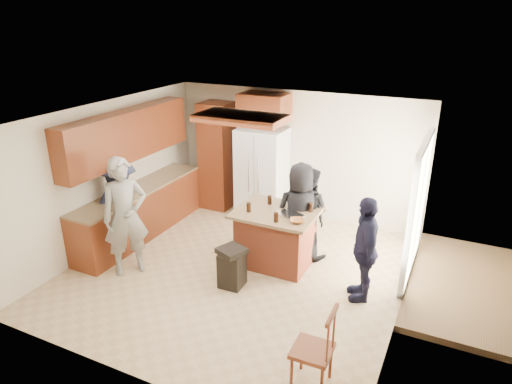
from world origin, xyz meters
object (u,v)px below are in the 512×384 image
at_px(person_side_right, 365,249).
at_px(kitchen_island, 276,237).
at_px(refrigerator, 262,174).
at_px(trash_bin, 232,267).
at_px(person_counter, 121,205).
at_px(person_behind_right, 300,213).
at_px(person_front_left, 125,217).
at_px(spindle_chair, 314,351).
at_px(person_behind_left, 307,212).

relative_size(person_side_right, kitchen_island, 1.22).
distance_m(refrigerator, trash_bin, 2.65).
bearing_deg(person_counter, person_behind_right, -58.95).
distance_m(person_front_left, person_counter, 0.82).
height_order(refrigerator, trash_bin, refrigerator).
distance_m(kitchen_island, spindle_chair, 2.65).
height_order(person_behind_left, person_side_right, person_behind_left).
xyz_separation_m(person_counter, refrigerator, (1.59, 2.26, 0.08)).
xyz_separation_m(refrigerator, kitchen_island, (0.99, -1.60, -0.43)).
xyz_separation_m(trash_bin, spindle_chair, (1.74, -1.35, 0.13)).
distance_m(person_behind_right, trash_bin, 1.45).
bearing_deg(kitchen_island, person_side_right, -13.30).
height_order(person_behind_left, refrigerator, refrigerator).
distance_m(person_counter, refrigerator, 2.77).
bearing_deg(person_side_right, person_behind_right, -138.68).
bearing_deg(trash_bin, person_front_left, -169.18).
relative_size(person_behind_left, kitchen_island, 1.22).
xyz_separation_m(person_behind_left, kitchen_island, (-0.35, -0.48, -0.31)).
bearing_deg(spindle_chair, person_front_left, 163.14).
height_order(person_behind_left, kitchen_island, person_behind_left).
relative_size(person_behind_left, person_behind_right, 0.94).
height_order(person_behind_left, person_behind_right, person_behind_right).
distance_m(person_behind_right, person_side_right, 1.37).
bearing_deg(person_behind_right, person_front_left, 5.59).
distance_m(person_side_right, trash_bin, 1.95).
xyz_separation_m(person_front_left, person_behind_right, (2.28, 1.52, -0.11)).
relative_size(person_front_left, spindle_chair, 1.89).
bearing_deg(person_behind_left, person_counter, 30.88).
height_order(person_side_right, trash_bin, person_side_right).
bearing_deg(person_behind_left, person_behind_right, 83.34).
distance_m(person_behind_left, refrigerator, 1.74).
bearing_deg(person_behind_right, spindle_chair, 85.60).
relative_size(person_behind_left, person_side_right, 1.00).
distance_m(person_counter, spindle_chair, 4.31).
xyz_separation_m(person_behind_left, person_counter, (-2.92, -1.14, 0.03)).
xyz_separation_m(refrigerator, trash_bin, (0.66, -2.50, -0.58)).
relative_size(trash_bin, spindle_chair, 0.63).
relative_size(refrigerator, kitchen_island, 1.41).
xyz_separation_m(person_front_left, kitchen_island, (1.98, 1.21, -0.47)).
distance_m(person_behind_left, spindle_chair, 2.95).
bearing_deg(person_behind_left, person_front_left, 45.59).
distance_m(person_side_right, spindle_chair, 1.92).
xyz_separation_m(person_front_left, person_behind_left, (2.33, 1.70, -0.16)).
distance_m(person_front_left, person_behind_right, 2.74).
distance_m(person_behind_left, trash_bin, 1.60).
bearing_deg(person_side_right, trash_bin, -93.26).
height_order(person_side_right, spindle_chair, person_side_right).
xyz_separation_m(person_side_right, trash_bin, (-1.82, -0.54, -0.46)).
height_order(person_behind_left, person_counter, person_counter).
bearing_deg(refrigerator, kitchen_island, -58.39).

